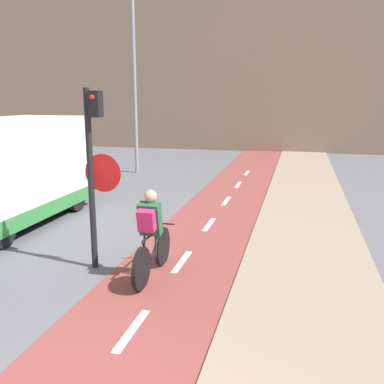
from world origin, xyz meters
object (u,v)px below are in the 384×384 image
cyclist_near (151,237)px  van (7,174)px  traffic_light_pole (94,160)px  street_lamp_far (134,52)px

cyclist_near → van: 4.97m
traffic_light_pole → cyclist_near: traffic_light_pole is taller
traffic_light_pole → van: (-3.35, 2.01, -0.73)m
street_lamp_far → cyclist_near: bearing=-67.4°
van → street_lamp_far: bearing=87.8°
cyclist_near → van: size_ratio=0.38×
cyclist_near → van: van is taller
traffic_light_pole → van: traffic_light_pole is taller
traffic_light_pole → street_lamp_far: (-3.05, 9.72, 2.80)m
street_lamp_far → van: street_lamp_far is taller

